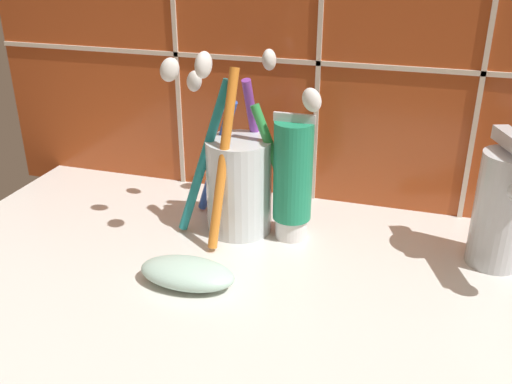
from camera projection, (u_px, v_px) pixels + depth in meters
sink_counter at (253, 287)px, 50.21cm from camera, size 63.43×35.99×2.00cm
tile_wall_backsplash at (307, 6)px, 56.99cm from camera, size 73.43×1.72×45.39cm
toothbrush_cup at (238, 177)px, 55.60cm from camera, size 15.04×13.67×18.92cm
toothpaste_tube at (293, 179)px, 53.88cm from camera, size 3.90×3.71×12.59cm
sink_faucet at (506, 207)px, 49.07cm from camera, size 5.80×10.51×12.17cm
soap_bar at (187, 273)px, 48.39cm from camera, size 8.43×4.49×2.15cm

